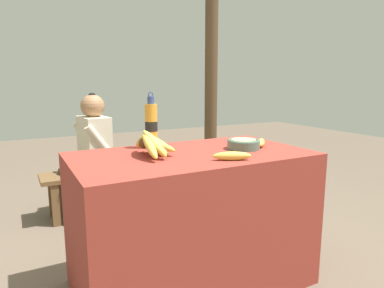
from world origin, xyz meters
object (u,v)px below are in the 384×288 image
(loose_banana_side, at_px, (261,143))
(banana_bunch_ripe, at_px, (151,143))
(serving_bowl, at_px, (244,143))
(banana_bunch_green, at_px, (157,157))
(wooden_bench, at_px, (117,176))
(support_post_far, at_px, (211,77))
(water_bottle, at_px, (151,125))
(loose_banana_front, at_px, (232,156))
(seated_vendor, at_px, (90,147))

(loose_banana_side, bearing_deg, banana_bunch_ripe, 176.30)
(serving_bowl, xyz_separation_m, loose_banana_side, (0.14, 0.02, -0.01))
(banana_bunch_ripe, relative_size, banana_bunch_green, 1.16)
(serving_bowl, relative_size, loose_banana_side, 1.22)
(banana_bunch_ripe, xyz_separation_m, loose_banana_side, (0.69, -0.04, -0.05))
(banana_bunch_ripe, relative_size, wooden_bench, 0.26)
(serving_bowl, distance_m, support_post_far, 2.07)
(wooden_bench, relative_size, support_post_far, 0.54)
(banana_bunch_ripe, relative_size, water_bottle, 1.04)
(banana_bunch_green, bearing_deg, water_bottle, -113.37)
(banana_bunch_ripe, height_order, loose_banana_front, banana_bunch_ripe)
(loose_banana_front, height_order, wooden_bench, loose_banana_front)
(serving_bowl, height_order, wooden_bench, serving_bowl)
(water_bottle, relative_size, wooden_bench, 0.25)
(wooden_bench, relative_size, banana_bunch_green, 4.38)
(wooden_bench, distance_m, support_post_far, 1.60)
(water_bottle, xyz_separation_m, loose_banana_front, (0.24, -0.48, -0.11))
(water_bottle, distance_m, seated_vendor, 1.12)
(banana_bunch_green, bearing_deg, seated_vendor, -176.55)
(banana_bunch_green, bearing_deg, serving_bowl, -90.75)
(support_post_far, bearing_deg, loose_banana_side, -112.15)
(banana_bunch_ripe, bearing_deg, loose_banana_side, -3.70)
(serving_bowl, bearing_deg, banana_bunch_green, 89.25)
(seated_vendor, height_order, banana_bunch_green, seated_vendor)
(water_bottle, height_order, seated_vendor, water_bottle)
(serving_bowl, relative_size, wooden_bench, 0.15)
(loose_banana_front, xyz_separation_m, wooden_bench, (-0.15, 1.59, -0.48))
(serving_bowl, height_order, loose_banana_side, serving_bowl)
(serving_bowl, height_order, seated_vendor, seated_vendor)
(banana_bunch_green, relative_size, support_post_far, 0.12)
(serving_bowl, relative_size, banana_bunch_green, 0.64)
(loose_banana_side, xyz_separation_m, banana_bunch_green, (-0.13, 1.37, -0.35))
(water_bottle, bearing_deg, seated_vendor, 97.87)
(loose_banana_side, relative_size, seated_vendor, 0.14)
(wooden_bench, bearing_deg, support_post_far, 19.63)
(wooden_bench, height_order, support_post_far, support_post_far)
(loose_banana_front, distance_m, seated_vendor, 1.62)
(banana_bunch_ripe, distance_m, loose_banana_side, 0.69)
(water_bottle, bearing_deg, support_post_far, 49.19)
(banana_bunch_ripe, xyz_separation_m, water_bottle, (0.08, 0.21, 0.07))
(wooden_bench, relative_size, seated_vendor, 1.22)
(support_post_far, bearing_deg, wooden_bench, -160.37)
(banana_bunch_ripe, relative_size, support_post_far, 0.14)
(loose_banana_front, bearing_deg, banana_bunch_ripe, 139.96)
(banana_bunch_ripe, bearing_deg, loose_banana_front, -40.04)
(banana_bunch_green, bearing_deg, banana_bunch_ripe, -113.09)
(seated_vendor, distance_m, support_post_far, 1.68)
(water_bottle, relative_size, seated_vendor, 0.31)
(water_bottle, xyz_separation_m, wooden_bench, (0.09, 1.11, -0.59))
(banana_bunch_ripe, distance_m, water_bottle, 0.24)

